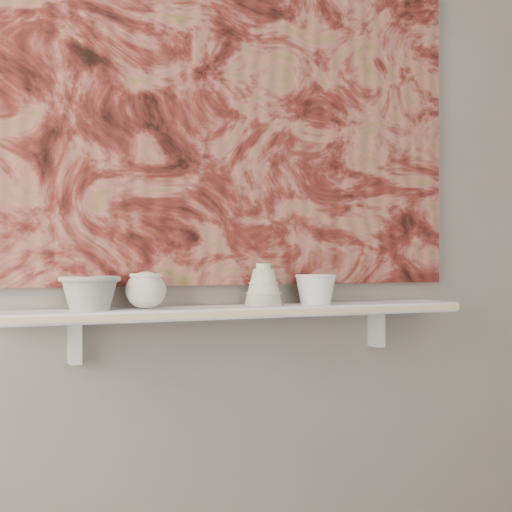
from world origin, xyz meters
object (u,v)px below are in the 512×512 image
painting (237,105)px  bowl_white (316,289)px  shelf (248,311)px  bowl_grey (90,292)px  cup_cream (146,290)px  bell_vessel (263,284)px

painting → bowl_white: 0.61m
shelf → bowl_grey: 0.47m
shelf → cup_cream: 0.31m
painting → cup_cream: (-0.31, -0.08, -0.56)m
bowl_grey → bell_vessel: bearing=0.0°
shelf → painting: size_ratio=0.93×
bell_vessel → shelf: bearing=180.0°
shelf → bell_vessel: 0.09m
shelf → cup_cream: (-0.31, 0.00, 0.07)m
shelf → painting: painting is taller
shelf → bell_vessel: size_ratio=11.07×
bell_vessel → bowl_white: bearing=0.0°
bowl_white → painting: bearing=160.5°
shelf → bowl_white: bearing=0.0°
bell_vessel → bowl_white: bell_vessel is taller
cup_cream → bowl_grey: bearing=180.0°
painting → bowl_white: (0.23, -0.08, -0.56)m
shelf → bell_vessel: (0.05, 0.00, 0.08)m
painting → bowl_grey: 0.73m
painting → bowl_white: painting is taller
shelf → bowl_grey: bowl_grey is taller
bowl_grey → cup_cream: 0.15m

